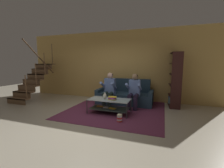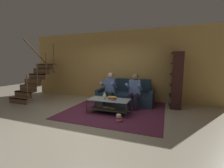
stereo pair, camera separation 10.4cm
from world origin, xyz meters
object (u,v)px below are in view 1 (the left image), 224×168
person_seated_right (134,90)px  popcorn_tub (120,118)px  coffee_table (109,104)px  bookshelf (175,83)px  book_stack (112,98)px  vase (105,96)px  couch (125,96)px  person_seated_left (109,88)px

person_seated_right → popcorn_tub: 1.47m
coffee_table → popcorn_tub: 0.78m
bookshelf → book_stack: bearing=-137.0°
popcorn_tub → person_seated_right: bearing=84.9°
person_seated_right → popcorn_tub: (-0.12, -1.36, -0.54)m
bookshelf → vase: bearing=-140.3°
person_seated_right → bookshelf: bearing=33.4°
couch → coffee_table: (-0.17, -1.33, -0.00)m
couch → person_seated_right: size_ratio=1.78×
popcorn_tub → person_seated_left: bearing=120.2°
person_seated_left → bookshelf: bookshelf is taller
vase → person_seated_right: bearing=48.9°
couch → vase: size_ratio=10.16×
person_seated_left → person_seated_right: person_seated_left is taller
coffee_table → bookshelf: 2.66m
vase → person_seated_left: bearing=101.3°
person_seated_right → book_stack: bearing=-121.0°
person_seated_left → book_stack: size_ratio=4.62×
person_seated_left → popcorn_tub: size_ratio=5.55×
vase → bookshelf: bearing=39.7°
vase → book_stack: size_ratio=0.80×
coffee_table → book_stack: 0.24m
book_stack → popcorn_tub: (0.38, -0.52, -0.39)m
person_seated_right → bookshelf: 1.64m
coffee_table → vase: 0.28m
person_seated_left → bookshelf: size_ratio=0.63×
person_seated_left → person_seated_right: size_ratio=1.01×
couch → bookshelf: bearing=11.4°
coffee_table → popcorn_tub: (0.50, -0.56, -0.19)m
book_stack → coffee_table: bearing=159.3°
person_seated_right → bookshelf: (1.36, 0.90, 0.17)m
book_stack → popcorn_tub: 0.75m
book_stack → person_seated_right: bearing=59.0°
person_seated_left → coffee_table: (0.29, -0.80, -0.36)m
coffee_table → book_stack: book_stack is taller
person_seated_right → book_stack: 1.00m
coffee_table → vase: size_ratio=6.12×
person_seated_right → book_stack: size_ratio=4.57×
person_seated_right → bookshelf: bookshelf is taller
couch → bookshelf: (1.82, 0.37, 0.52)m
vase → couch: bearing=78.2°
bookshelf → popcorn_tub: bookshelf is taller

